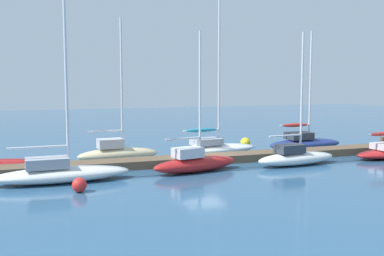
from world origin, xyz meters
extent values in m
plane|color=#2D567A|center=(0.00, 0.00, 0.00)|extent=(120.00, 120.00, 0.00)
cube|color=brown|center=(0.00, 0.00, 0.24)|extent=(27.29, 1.72, 0.49)
cylinder|color=brown|center=(13.25, -0.71, 0.58)|extent=(0.28, 0.28, 1.16)
ellipsoid|color=white|center=(-8.60, -2.63, 0.39)|extent=(6.87, 2.06, 0.78)
cube|color=#9EA3AD|center=(-9.29, -2.66, 1.04)|extent=(2.08, 1.36, 0.51)
cylinder|color=silver|center=(-8.26, -2.62, 5.82)|extent=(0.14, 0.14, 10.08)
cylinder|color=silver|center=(-9.69, -2.67, 1.84)|extent=(2.87, 0.20, 0.11)
ellipsoid|color=beige|center=(-4.83, 2.23, 0.45)|extent=(5.25, 1.73, 0.90)
cube|color=silver|center=(-5.35, 2.20, 1.20)|extent=(1.61, 1.08, 0.59)
cylinder|color=silver|center=(-4.57, 2.25, 4.94)|extent=(0.13, 0.13, 8.07)
cylinder|color=silver|center=(-5.66, 2.18, 1.98)|extent=(2.17, 0.24, 0.10)
ellipsoid|color=#B21E1E|center=(-1.34, -2.37, 0.43)|extent=(5.50, 2.56, 0.85)
cube|color=silver|center=(-1.86, -2.49, 1.13)|extent=(1.78, 1.33, 0.55)
cylinder|color=silver|center=(-1.08, -2.31, 4.33)|extent=(0.13, 0.13, 6.96)
cylinder|color=silver|center=(-2.17, -2.56, 1.92)|extent=(2.20, 0.59, 0.11)
ellipsoid|color=white|center=(2.02, 2.99, 0.35)|extent=(6.70, 2.75, 0.70)
cube|color=#9EA3AD|center=(1.38, 2.92, 0.92)|extent=(2.10, 1.64, 0.45)
cylinder|color=silver|center=(2.35, 3.02, 5.60)|extent=(0.14, 0.14, 9.82)
cylinder|color=silver|center=(0.99, 2.87, 1.73)|extent=(2.73, 0.41, 0.11)
ellipsoid|color=teal|center=(0.99, 2.87, 1.73)|extent=(2.49, 0.63, 0.28)
ellipsoid|color=white|center=(5.12, -2.52, 0.39)|extent=(5.60, 2.05, 0.78)
cube|color=#333842|center=(4.58, -2.57, 1.04)|extent=(1.74, 1.22, 0.51)
cylinder|color=silver|center=(5.39, -2.49, 4.37)|extent=(0.13, 0.13, 7.18)
cylinder|color=silver|center=(4.25, -2.60, 1.84)|extent=(2.30, 0.33, 0.11)
ellipsoid|color=navy|center=(9.26, 2.73, 0.40)|extent=(5.98, 2.09, 0.80)
cube|color=#333842|center=(8.67, 2.73, 1.06)|extent=(1.80, 1.43, 0.52)
cylinder|color=silver|center=(9.56, 2.74, 4.77)|extent=(0.14, 0.14, 7.93)
cylinder|color=silver|center=(8.31, 2.72, 1.86)|extent=(2.50, 0.14, 0.11)
ellipsoid|color=#B72D28|center=(8.31, 2.72, 1.86)|extent=(2.25, 0.39, 0.28)
cylinder|color=silver|center=(11.62, -2.56, 1.65)|extent=(2.53, 0.21, 0.11)
ellipsoid|color=#B72D28|center=(11.62, -2.56, 1.65)|extent=(2.29, 0.45, 0.28)
sphere|color=yellow|center=(5.48, 5.12, 0.39)|extent=(0.77, 0.77, 0.77)
sphere|color=red|center=(-7.99, -5.01, 0.34)|extent=(0.67, 0.67, 0.67)
camera|label=1|loc=(-9.99, -25.73, 5.01)|focal=42.17mm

